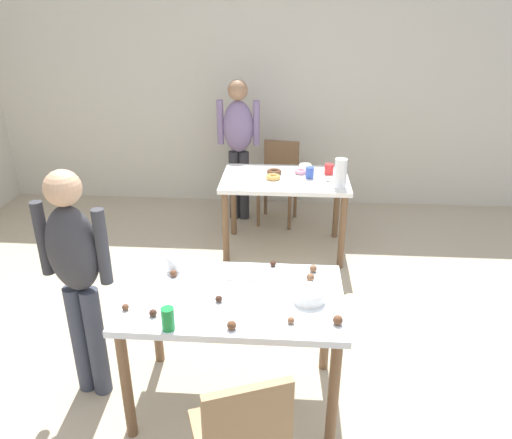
% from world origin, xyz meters
% --- Properties ---
extents(ground_plane, '(6.40, 6.40, 0.00)m').
position_xyz_m(ground_plane, '(0.00, 0.00, 0.00)').
color(ground_plane, tan).
extents(wall_back, '(6.40, 0.10, 2.60)m').
position_xyz_m(wall_back, '(0.00, 3.20, 1.30)').
color(wall_back, beige).
rests_on(wall_back, ground_plane).
extents(dining_table_near, '(1.23, 0.76, 0.75)m').
position_xyz_m(dining_table_near, '(-0.05, -0.15, 0.65)').
color(dining_table_near, silver).
rests_on(dining_table_near, ground_plane).
extents(dining_table_far, '(1.17, 0.76, 0.75)m').
position_xyz_m(dining_table_far, '(0.21, 1.87, 0.65)').
color(dining_table_far, white).
rests_on(dining_table_far, ground_plane).
extents(chair_near_table, '(0.52, 0.52, 0.87)m').
position_xyz_m(chair_near_table, '(0.07, -0.90, 0.50)').
color(chair_near_table, olive).
rests_on(chair_near_table, ground_plane).
extents(chair_far_table, '(0.47, 0.47, 0.87)m').
position_xyz_m(chair_far_table, '(0.14, 2.61, 0.50)').
color(chair_far_table, brown).
rests_on(chair_far_table, ground_plane).
extents(person_girl_near, '(0.45, 0.26, 1.46)m').
position_xyz_m(person_girl_near, '(-0.95, -0.13, 0.87)').
color(person_girl_near, '#383D4C').
rests_on(person_girl_near, ground_plane).
extents(person_adult_far, '(0.45, 0.21, 1.52)m').
position_xyz_m(person_adult_far, '(-0.30, 2.61, 0.91)').
color(person_adult_far, '#28282D').
rests_on(person_adult_far, ground_plane).
extents(mixing_bowl, '(0.17, 0.17, 0.07)m').
position_xyz_m(mixing_bowl, '(0.37, -0.18, 0.79)').
color(mixing_bowl, white).
rests_on(mixing_bowl, dining_table_near).
extents(soda_can, '(0.07, 0.07, 0.12)m').
position_xyz_m(soda_can, '(-0.34, -0.48, 0.81)').
color(soda_can, '#198438').
rests_on(soda_can, dining_table_near).
extents(fork_near, '(0.17, 0.02, 0.01)m').
position_xyz_m(fork_near, '(-0.03, 0.01, 0.75)').
color(fork_near, silver).
rests_on(fork_near, dining_table_near).
extents(cup_near_0, '(0.08, 0.08, 0.09)m').
position_xyz_m(cup_near_0, '(-0.44, 0.10, 0.80)').
color(cup_near_0, white).
rests_on(cup_near_0, dining_table_near).
extents(cake_ball_0, '(0.05, 0.05, 0.05)m').
position_xyz_m(cake_ball_0, '(0.51, -0.38, 0.78)').
color(cake_ball_0, brown).
rests_on(cake_ball_0, dining_table_near).
extents(cake_ball_1, '(0.04, 0.04, 0.04)m').
position_xyz_m(cake_ball_1, '(-0.43, 0.03, 0.77)').
color(cake_ball_1, brown).
rests_on(cake_ball_1, dining_table_near).
extents(cake_ball_2, '(0.05, 0.05, 0.05)m').
position_xyz_m(cake_ball_2, '(0.38, 0.03, 0.77)').
color(cake_ball_2, brown).
rests_on(cake_ball_2, dining_table_near).
extents(cake_ball_3, '(0.05, 0.05, 0.05)m').
position_xyz_m(cake_ball_3, '(-0.02, -0.46, 0.77)').
color(cake_ball_3, brown).
rests_on(cake_ball_3, dining_table_near).
extents(cake_ball_4, '(0.04, 0.04, 0.04)m').
position_xyz_m(cake_ball_4, '(-0.61, -0.34, 0.77)').
color(cake_ball_4, brown).
rests_on(cake_ball_4, dining_table_near).
extents(cake_ball_5, '(0.04, 0.04, 0.04)m').
position_xyz_m(cake_ball_5, '(0.40, 0.14, 0.77)').
color(cake_ball_5, brown).
rests_on(cake_ball_5, dining_table_near).
extents(cake_ball_6, '(0.04, 0.04, 0.04)m').
position_xyz_m(cake_ball_6, '(0.16, 0.19, 0.77)').
color(cake_ball_6, '#3D2319').
rests_on(cake_ball_6, dining_table_near).
extents(cake_ball_7, '(0.04, 0.04, 0.04)m').
position_xyz_m(cake_ball_7, '(-0.12, -0.22, 0.77)').
color(cake_ball_7, '#3D2319').
rests_on(cake_ball_7, dining_table_near).
extents(cake_ball_8, '(0.04, 0.04, 0.04)m').
position_xyz_m(cake_ball_8, '(0.27, -0.39, 0.77)').
color(cake_ball_8, brown).
rests_on(cake_ball_8, dining_table_near).
extents(cake_ball_9, '(0.04, 0.04, 0.04)m').
position_xyz_m(cake_ball_9, '(-0.45, -0.38, 0.77)').
color(cake_ball_9, '#3D2319').
rests_on(cake_ball_9, dining_table_near).
extents(pitcher_far, '(0.11, 0.11, 0.26)m').
position_xyz_m(pitcher_far, '(0.69, 1.64, 0.88)').
color(pitcher_far, white).
rests_on(pitcher_far, dining_table_far).
extents(cup_far_0, '(0.08, 0.08, 0.10)m').
position_xyz_m(cup_far_0, '(0.43, 1.87, 0.80)').
color(cup_far_0, '#3351B2').
rests_on(cup_far_0, dining_table_far).
extents(cup_far_1, '(0.09, 0.09, 0.10)m').
position_xyz_m(cup_far_1, '(0.62, 1.99, 0.80)').
color(cup_far_1, red).
rests_on(cup_far_1, dining_table_far).
extents(donut_far_0, '(0.13, 0.13, 0.04)m').
position_xyz_m(donut_far_0, '(0.10, 1.82, 0.77)').
color(donut_far_0, gold).
rests_on(donut_far_0, dining_table_far).
extents(donut_far_1, '(0.10, 0.10, 0.03)m').
position_xyz_m(donut_far_1, '(0.62, 1.81, 0.77)').
color(donut_far_1, white).
rests_on(donut_far_1, dining_table_far).
extents(donut_far_2, '(0.13, 0.13, 0.04)m').
position_xyz_m(donut_far_2, '(0.35, 2.00, 0.77)').
color(donut_far_2, pink).
rests_on(donut_far_2, dining_table_far).
extents(donut_far_3, '(0.13, 0.13, 0.04)m').
position_xyz_m(donut_far_3, '(0.40, 2.17, 0.77)').
color(donut_far_3, white).
rests_on(donut_far_3, dining_table_far).
extents(donut_far_4, '(0.14, 0.14, 0.04)m').
position_xyz_m(donut_far_4, '(0.10, 1.96, 0.77)').
color(donut_far_4, brown).
rests_on(donut_far_4, dining_table_far).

